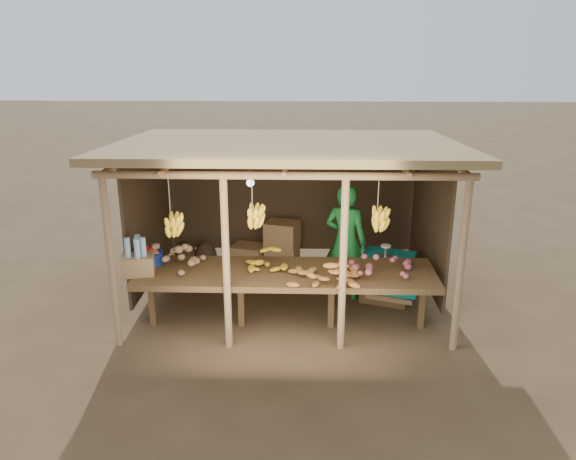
{
  "coord_description": "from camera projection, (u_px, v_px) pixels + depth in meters",
  "views": [
    {
      "loc": [
        0.22,
        -7.73,
        3.63
      ],
      "look_at": [
        0.0,
        0.0,
        1.05
      ],
      "focal_mm": 35.0,
      "sensor_mm": 36.0,
      "label": 1
    }
  ],
  "objects": [
    {
      "name": "onion_heap",
      "position": [
        380.0,
        261.0,
        7.18
      ],
      "size": [
        0.99,
        0.75,
        0.36
      ],
      "primitive_type": null,
      "rotation": [
        0.0,
        0.0,
        0.28
      ],
      "color": "#B5585F",
      "rests_on": "counter"
    },
    {
      "name": "ground",
      "position": [
        288.0,
        296.0,
        8.49
      ],
      "size": [
        60.0,
        60.0,
        0.0
      ],
      "primitive_type": "plane",
      "color": "brown",
      "rests_on": "ground"
    },
    {
      "name": "tomato_basin",
      "position": [
        146.0,
        256.0,
        7.56
      ],
      "size": [
        0.46,
        0.46,
        0.24
      ],
      "rotation": [
        0.0,
        0.0,
        0.28
      ],
      "color": "navy",
      "rests_on": "counter"
    },
    {
      "name": "burlap_sacks",
      "position": [
        196.0,
        254.0,
        9.55
      ],
      "size": [
        0.72,
        0.38,
        0.51
      ],
      "color": "#43311F",
      "rests_on": "ground"
    },
    {
      "name": "tarp_crate",
      "position": [
        386.0,
        276.0,
        8.28
      ],
      "size": [
        0.92,
        0.86,
        0.89
      ],
      "color": "brown",
      "rests_on": "ground"
    },
    {
      "name": "bottle_box",
      "position": [
        138.0,
        260.0,
        7.19
      ],
      "size": [
        0.46,
        0.39,
        0.51
      ],
      "color": "#9B7245",
      "rests_on": "counter"
    },
    {
      "name": "banana_pile",
      "position": [
        268.0,
        257.0,
        7.33
      ],
      "size": [
        0.59,
        0.45,
        0.34
      ],
      "primitive_type": null,
      "rotation": [
        0.0,
        0.0,
        0.29
      ],
      "color": "gold",
      "rests_on": "counter"
    },
    {
      "name": "counter",
      "position": [
        286.0,
        275.0,
        7.35
      ],
      "size": [
        3.9,
        1.05,
        0.8
      ],
      "color": "brown",
      "rests_on": "ground"
    },
    {
      "name": "vendor",
      "position": [
        345.0,
        241.0,
        8.23
      ],
      "size": [
        0.74,
        0.64,
        1.73
      ],
      "primitive_type": "imported",
      "rotation": [
        0.0,
        0.0,
        2.72
      ],
      "color": "#1A782D",
      "rests_on": "ground"
    },
    {
      "name": "carton_stack",
      "position": [
        271.0,
        249.0,
        9.35
      ],
      "size": [
        1.17,
        0.53,
        0.83
      ],
      "color": "#9B7245",
      "rests_on": "ground"
    },
    {
      "name": "potato_heap",
      "position": [
        164.0,
        257.0,
        7.32
      ],
      "size": [
        1.09,
        0.76,
        0.37
      ],
      "primitive_type": null,
      "rotation": [
        0.0,
        0.0,
        0.16
      ],
      "color": "#98744E",
      "rests_on": "counter"
    },
    {
      "name": "sweet_potato_heap",
      "position": [
        327.0,
        268.0,
        6.98
      ],
      "size": [
        0.95,
        0.68,
        0.35
      ],
      "primitive_type": null,
      "rotation": [
        0.0,
        0.0,
        0.21
      ],
      "color": "#A8672B",
      "rests_on": "counter"
    },
    {
      "name": "stall_structure",
      "position": [
        286.0,
        174.0,
        7.79
      ],
      "size": [
        4.7,
        3.5,
        2.43
      ],
      "color": "#A98257",
      "rests_on": "ground"
    }
  ]
}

